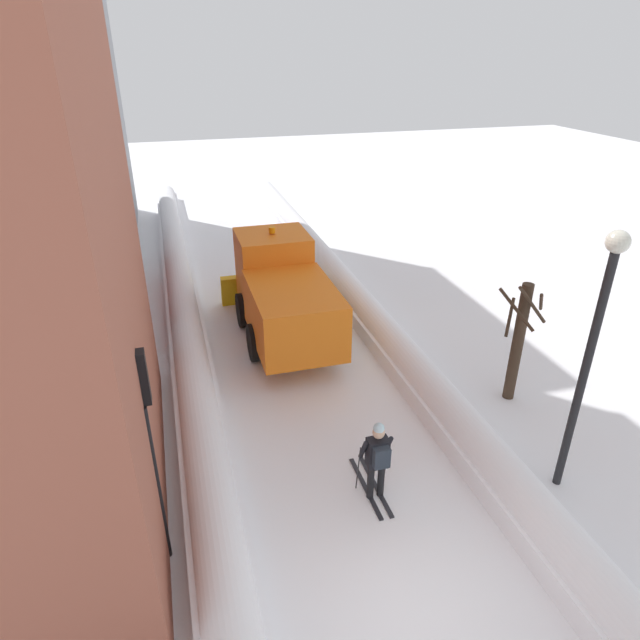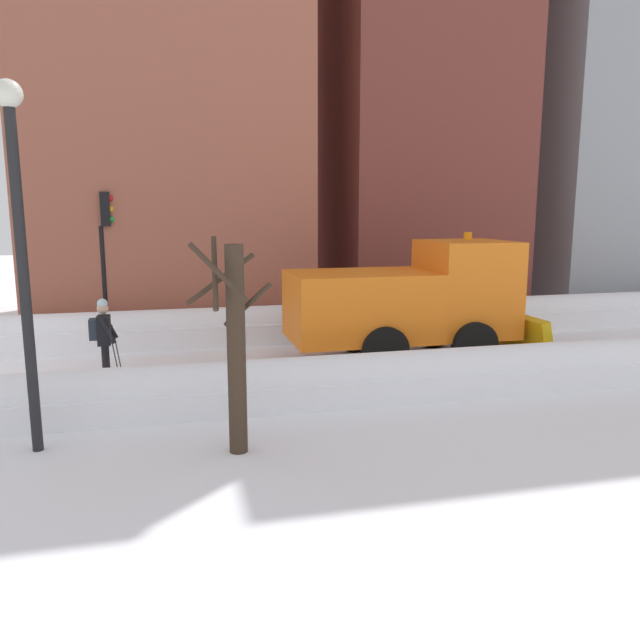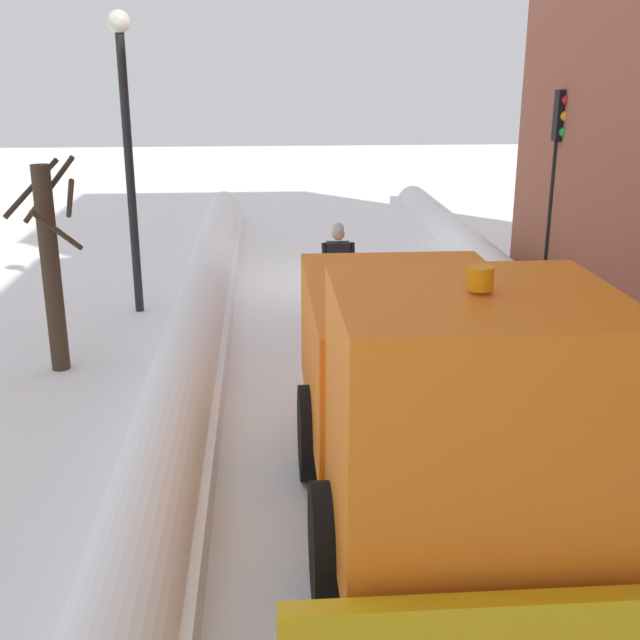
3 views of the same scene
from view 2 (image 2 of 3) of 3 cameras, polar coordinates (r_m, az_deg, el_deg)
name	(u,v)px [view 2 (image 2 of 3)]	position (r m, az deg, el deg)	size (l,w,h in m)	color
ground_plane	(422,358)	(15.63, 9.35, -3.50)	(80.00, 80.00, 0.00)	white
snowbank_left	(383,321)	(18.13, 5.86, -0.08)	(1.10, 36.00, 1.02)	white
snowbank_right	(478,373)	(13.05, 14.33, -4.74)	(1.10, 36.00, 0.92)	white
building_brick_near	(164,35)	(22.38, -14.22, 24.13)	(8.20, 8.31, 18.31)	#9E5642
building_brick_mid	(412,63)	(23.92, 8.45, 22.37)	(7.24, 6.13, 17.48)	brown
building_concrete_far	(631,71)	(28.55, 26.74, 19.78)	(6.68, 8.99, 17.83)	gray
plow_truck	(413,300)	(15.16, 8.58, 1.79)	(3.20, 5.98, 3.12)	orange
skier	(104,336)	(13.92, -19.28, -1.41)	(0.62, 1.80, 1.81)	black
traffic_light_pole	(106,238)	(17.75, -19.13, 7.17)	(0.28, 0.42, 4.11)	black
street_lamp	(19,225)	(10.03, -25.98, 7.84)	(0.40, 0.40, 5.45)	black
bare_tree_near	(235,343)	(9.29, -7.83, -2.14)	(1.16, 1.25, 3.27)	#3A2B1F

